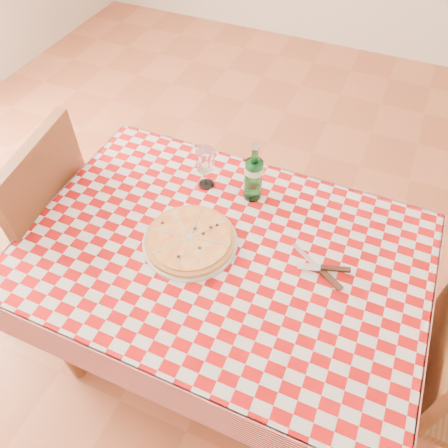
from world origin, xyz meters
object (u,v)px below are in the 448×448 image
object	(u,v)px
chair_far	(39,224)
pizza_plate	(190,239)
dining_table	(222,268)
water_bottle	(254,172)
wine_glass	(206,168)

from	to	relation	value
chair_far	pizza_plate	size ratio (longest dim) A/B	3.14
dining_table	chair_far	bearing A→B (deg)	-177.76
chair_far	water_bottle	bearing A→B (deg)	-167.17
water_bottle	wine_glass	world-z (taller)	water_bottle
pizza_plate	chair_far	bearing A→B (deg)	-178.37
chair_far	water_bottle	size ratio (longest dim) A/B	4.21
water_bottle	pizza_plate	bearing A→B (deg)	-111.41
water_bottle	wine_glass	xyz separation A→B (m)	(-0.18, -0.01, -0.03)
dining_table	water_bottle	bearing A→B (deg)	89.95
pizza_plate	dining_table	bearing A→B (deg)	6.02
dining_table	pizza_plate	distance (m)	0.16
dining_table	water_bottle	size ratio (longest dim) A/B	5.15
water_bottle	wine_glass	distance (m)	0.18
chair_far	water_bottle	xyz separation A→B (m)	(0.79, 0.30, 0.31)
pizza_plate	water_bottle	bearing A→B (deg)	68.59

